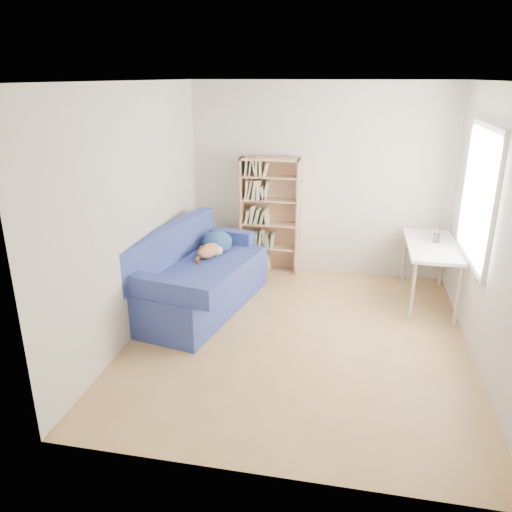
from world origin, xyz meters
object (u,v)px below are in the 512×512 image
at_px(desk, 432,250).
at_px(pen_cup, 437,237).
at_px(sofa, 197,277).
at_px(bookshelf, 270,221).

distance_m(desk, pen_cup, 0.17).
height_order(sofa, pen_cup, sofa).
bearing_deg(pen_cup, desk, -118.55).
xyz_separation_m(sofa, bookshelf, (0.66, 1.31, 0.38)).
relative_size(sofa, desk, 1.71).
bearing_deg(bookshelf, pen_cup, -14.19).
bearing_deg(desk, sofa, -166.22).
height_order(bookshelf, pen_cup, bookshelf).
bearing_deg(bookshelf, sofa, -116.66).
relative_size(bookshelf, pen_cup, 9.57).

